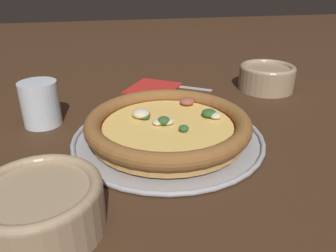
% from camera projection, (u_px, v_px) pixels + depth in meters
% --- Properties ---
extents(ground_plane, '(3.00, 3.00, 0.00)m').
position_uv_depth(ground_plane, '(168.00, 140.00, 0.57)').
color(ground_plane, '#3D2616').
extents(pizza_tray, '(0.33, 0.33, 0.01)m').
position_uv_depth(pizza_tray, '(168.00, 137.00, 0.57)').
color(pizza_tray, '#9E9EA3').
rests_on(pizza_tray, ground_plane).
extents(pizza, '(0.28, 0.28, 0.04)m').
position_uv_depth(pizza, '(168.00, 125.00, 0.56)').
color(pizza, tan).
rests_on(pizza, pizza_tray).
extents(bowl_near, '(0.14, 0.14, 0.06)m').
position_uv_depth(bowl_near, '(40.00, 206.00, 0.36)').
color(bowl_near, '#9E8466').
rests_on(bowl_near, ground_plane).
extents(bowl_far, '(0.13, 0.13, 0.06)m').
position_uv_depth(bowl_far, '(267.00, 77.00, 0.79)').
color(bowl_far, '#9E8466').
rests_on(bowl_far, ground_plane).
extents(drinking_cup, '(0.07, 0.07, 0.08)m').
position_uv_depth(drinking_cup, '(40.00, 104.00, 0.61)').
color(drinking_cup, silver).
rests_on(drinking_cup, ground_plane).
extents(napkin, '(0.16, 0.16, 0.01)m').
position_uv_depth(napkin, '(153.00, 87.00, 0.81)').
color(napkin, '#B2231E').
rests_on(napkin, ground_plane).
extents(fork, '(0.11, 0.15, 0.00)m').
position_uv_depth(fork, '(175.00, 86.00, 0.83)').
color(fork, '#B7B7BC').
rests_on(fork, ground_plane).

